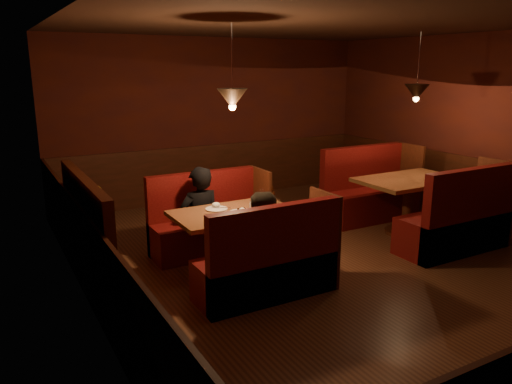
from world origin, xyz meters
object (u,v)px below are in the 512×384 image
second_bench_far (369,196)px  diner_a (199,199)px  main_table (235,225)px  diner_b (267,228)px  main_bench_near (271,268)px  second_table (409,193)px  main_bench_far (209,226)px  second_bench_near (459,225)px

second_bench_far → diner_a: (-3.06, -0.27, 0.40)m
main_table → diner_b: size_ratio=0.95×
main_bench_near → diner_a: size_ratio=1.00×
second_table → diner_a: (-3.02, 0.61, 0.16)m
main_table → second_bench_far: size_ratio=0.87×
main_table → main_bench_far: 0.84m
second_table → second_bench_far: second_bench_far is taller
second_table → diner_b: (-2.82, -0.72, 0.13)m
main_bench_far → second_table: 2.95m
second_bench_near → diner_a: diner_a is taller
second_bench_far → diner_a: diner_a is taller
diner_a → second_table: bearing=166.7°
main_bench_far → second_bench_far: bearing=2.3°
second_bench_far → main_bench_far: bearing=-177.7°
main_bench_far → main_bench_near: size_ratio=1.00×
main_table → second_bench_far: 3.03m
second_bench_far → second_table: bearing=-92.2°
second_bench_far → diner_b: diner_b is taller
main_table → diner_b: diner_b is taller
second_bench_far → second_bench_near: size_ratio=1.00×
main_bench_far → main_bench_near: 1.60m
main_bench_far → diner_b: diner_b is taller
main_bench_near → main_table: bearing=91.3°
second_table → main_bench_far: bearing=164.9°
main_bench_near → second_table: bearing=16.4°
main_bench_far → second_bench_far: size_ratio=0.95×
second_bench_far → second_bench_near: 1.76m
second_bench_far → diner_a: size_ratio=1.05×
main_bench_far → second_bench_near: size_ratio=0.95×
main_table → main_bench_far: size_ratio=0.91×
main_bench_far → second_bench_far: second_bench_far is taller
diner_a → main_bench_near: bearing=95.5°
main_table → second_bench_near: 3.01m
main_bench_far → second_bench_near: (2.87, -1.64, 0.03)m
diner_a → second_bench_near: bearing=152.1°
second_table → second_bench_near: second_bench_near is taller
main_table → diner_a: (-0.17, 0.64, 0.19)m
diner_a → main_bench_far: bearing=-142.8°
diner_a → diner_b: size_ratio=1.04×
diner_b → main_bench_far: bearing=90.1°
main_table → diner_b: (0.03, -0.68, 0.16)m
second_table → diner_a: size_ratio=0.95×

